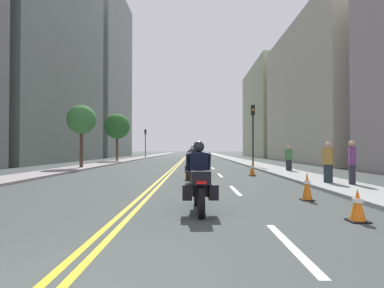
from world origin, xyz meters
name	(u,v)px	position (x,y,z in m)	size (l,w,h in m)	color
ground_plane	(185,158)	(0.00, 48.00, 0.00)	(264.00, 264.00, 0.00)	#3D4441
sidewalk_left	(144,157)	(-6.88, 48.00, 0.06)	(2.21, 144.00, 0.12)	gray
sidewalk_right	(227,157)	(6.88, 48.00, 0.06)	(2.21, 144.00, 0.12)	#959995
centreline_yellow_inner	(184,158)	(-0.12, 48.00, 0.00)	(0.12, 132.00, 0.01)	yellow
centreline_yellow_outer	(186,158)	(0.12, 48.00, 0.00)	(0.12, 132.00, 0.01)	yellow
lane_dashes_white	(208,163)	(2.89, 29.00, 0.00)	(0.14, 56.40, 0.01)	silver
building_left_1	(39,53)	(-15.94, 31.49, 12.21)	(8.07, 21.41, 24.42)	slate
building_right_1	(330,94)	(16.26, 30.59, 7.45)	(8.71, 20.46, 14.89)	#B5B29E
building_left_2	(96,74)	(-16.85, 53.96, 15.36)	(9.89, 18.34, 30.73)	gray
building_right_2	(271,112)	(15.44, 52.95, 8.16)	(7.07, 19.61, 16.32)	#9EAC87
motorcycle_0	(199,183)	(1.59, 4.38, 0.66)	(0.78, 2.11, 1.61)	black
motorcycle_1	(197,171)	(1.59, 8.41, 0.65)	(0.77, 2.15, 1.59)	black
motorcycle_2	(193,165)	(1.45, 12.08, 0.67)	(0.77, 2.16, 1.66)	black
motorcycle_3	(197,161)	(1.66, 16.64, 0.65)	(0.78, 2.12, 1.59)	black
motorcycle_4	(195,159)	(1.52, 20.49, 0.67)	(0.78, 2.20, 1.63)	black
motorcycle_5	(191,158)	(1.24, 24.22, 0.64)	(0.76, 2.18, 1.62)	black
motorcycle_6	(193,157)	(1.37, 28.38, 0.66)	(0.78, 2.24, 1.62)	black
traffic_cone_0	(358,205)	(4.68, 3.50, 0.32)	(0.37, 0.37, 0.65)	black
traffic_cone_1	(307,186)	(4.61, 5.96, 0.39)	(0.33, 0.33, 0.79)	black
traffic_cone_2	(252,169)	(4.59, 13.78, 0.37)	(0.36, 0.36, 0.74)	black
traffic_light_near	(253,124)	(6.18, 21.75, 3.39)	(0.28, 0.38, 4.93)	black
traffic_light_far	(145,138)	(-6.18, 45.43, 3.13)	(0.28, 0.38, 4.53)	black
pedestrian_0	(352,163)	(7.34, 8.83, 0.90)	(0.33, 0.51, 1.74)	#282533
pedestrian_1	(289,159)	(7.23, 16.00, 0.84)	(0.41, 0.31, 1.64)	#252A30
pedestrian_2	(328,163)	(6.70, 9.38, 0.88)	(0.41, 0.41, 1.71)	#232C32
street_tree_0	(82,120)	(-6.60, 19.28, 3.51)	(2.06, 2.06, 4.58)	#463526
street_tree_1	(117,126)	(-7.12, 31.48, 3.97)	(2.82, 2.82, 5.40)	#4F3725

